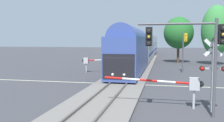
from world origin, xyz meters
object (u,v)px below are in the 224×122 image
Objects in this scene: commuter_train at (145,46)px; crossing_gate_far at (91,61)px; crossing_signal_mast at (213,67)px; crossing_gate_near at (183,84)px; traffic_signal_near_right at (192,44)px; elm_centre_background at (179,33)px; oak_far_right at (216,30)px; traffic_signal_far_side at (184,45)px.

crossing_gate_far is at bearing -102.59° from commuter_train.
commuter_train reaches higher than crossing_signal_mast.
crossing_gate_near is 2.78m from traffic_signal_near_right.
elm_centre_background is at bearing 90.25° from crossing_signal_mast.
crossing_gate_near is at bearing -104.43° from oak_far_right.
traffic_signal_far_side is at bearing -90.24° from elm_centre_background.
elm_centre_background is (6.20, -6.01, 2.45)m from commuter_train.
elm_centre_background reaches higher than traffic_signal_near_right.
traffic_signal_near_right reaches higher than crossing_gate_far.
traffic_signal_far_side is 13.52m from elm_centre_background.
oak_far_right reaches higher than traffic_signal_far_side.
crossing_gate_far is (-11.16, 14.43, -1.08)m from crossing_signal_mast.
traffic_signal_far_side is 0.64× the size of elm_centre_background.
crossing_signal_mast is at bearing -89.36° from traffic_signal_far_side.
oak_far_right is at bearing 62.64° from traffic_signal_far_side.
commuter_train is 15.39× the size of crossing_signal_mast.
elm_centre_background is (1.37, 29.55, 3.76)m from crossing_gate_near.
crossing_gate_near is at bearing 161.50° from crossing_signal_mast.
traffic_signal_near_right is (-1.20, -0.96, 1.25)m from crossing_signal_mast.
elm_centre_background reaches higher than crossing_gate_near.
traffic_signal_near_right is (5.13, -37.01, 1.03)m from commuter_train.
elm_centre_background is (0.06, 13.41, 1.79)m from traffic_signal_far_side.
commuter_train is at bearing 144.26° from oak_far_right.
oak_far_right is (5.47, 27.57, 2.96)m from crossing_signal_mast.
crossing_signal_mast reaches higher than crossing_gate_far.
traffic_signal_near_right is 31.06m from elm_centre_background.
traffic_signal_near_right is at bearing -91.97° from elm_centre_background.
traffic_signal_near_right is at bearing -78.32° from crossing_gate_near.
crossing_gate_far is (-4.83, -21.62, -1.30)m from commuter_train.
oak_far_right reaches higher than crossing_gate_near.
oak_far_right reaches higher than commuter_train.
crossing_signal_mast is at bearing -52.29° from crossing_gate_far.
traffic_signal_far_side is at bearing 86.71° from traffic_signal_near_right.
traffic_signal_far_side is 17.64m from traffic_signal_near_right.
elm_centre_background is (11.03, 15.61, 3.75)m from crossing_gate_far.
crossing_gate_near is 1.92m from crossing_signal_mast.
traffic_signal_far_side reaches higher than crossing_gate_near.
crossing_gate_near is 0.99× the size of crossing_gate_far.
traffic_signal_near_right is at bearing -103.15° from oak_far_right.
traffic_signal_far_side reaches higher than crossing_signal_mast.
commuter_train reaches higher than crossing_gate_far.
crossing_signal_mast is 0.43× the size of oak_far_right.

